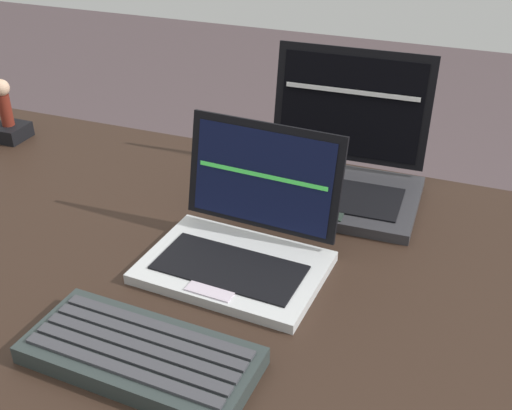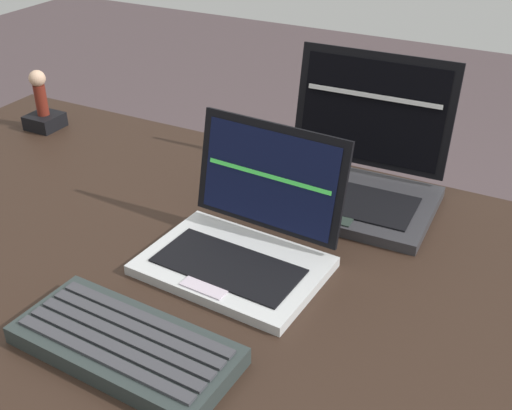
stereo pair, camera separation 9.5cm
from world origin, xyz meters
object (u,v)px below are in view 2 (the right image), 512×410
laptop_front (244,239)px  external_keyboard (125,345)px  laptop_rear (354,171)px  figurine (39,89)px  figurine_stand (45,121)px

laptop_front → external_keyboard: laptop_front is taller
laptop_front → external_keyboard: 0.26m
laptop_front → laptop_rear: 0.30m
external_keyboard → figurine: 0.81m
laptop_front → figurine: laptop_front is taller
external_keyboard → figurine: figurine is taller
laptop_rear → laptop_front: bearing=-105.7°
laptop_rear → figurine: size_ratio=3.06×
laptop_front → figurine_stand: laptop_front is taller
external_keyboard → figurine: (-0.63, 0.51, 0.08)m
laptop_front → figurine: size_ratio=2.74×
laptop_rear → figurine: 0.75m
laptop_rear → figurine_stand: 0.75m
external_keyboard → figurine_stand: bearing=140.9°
figurine → laptop_rear: bearing=2.5°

